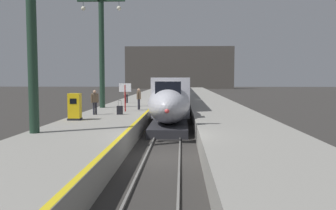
{
  "coord_description": "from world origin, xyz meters",
  "views": [
    {
      "loc": [
        0.85,
        -15.45,
        3.56
      ],
      "look_at": [
        -0.05,
        7.52,
        1.8
      ],
      "focal_mm": 37.68,
      "sensor_mm": 36.0,
      "label": 1
    }
  ],
  "objects": [
    {
      "name": "ground_plane",
      "position": [
        0.0,
        0.0,
        0.0
      ],
      "size": [
        260.0,
        260.0,
        0.0
      ],
      "primitive_type": "plane",
      "color": "#33302D"
    },
    {
      "name": "ticket_machine_yellow",
      "position": [
        -5.55,
        5.27,
        1.79
      ],
      "size": [
        0.76,
        0.62,
        1.6
      ],
      "color": "yellow",
      "rests_on": "platform_left"
    },
    {
      "name": "platform_left_safety_stripe",
      "position": [
        -1.77,
        24.75,
        1.05
      ],
      "size": [
        0.2,
        107.8,
        0.01
      ],
      "primitive_type": "cube",
      "color": "yellow",
      "rests_on": "platform_left"
    },
    {
      "name": "departure_info_board",
      "position": [
        -3.41,
        10.84,
        2.56
      ],
      "size": [
        0.9,
        0.1,
        2.12
      ],
      "color": "maroon",
      "rests_on": "platform_left"
    },
    {
      "name": "highspeed_train_main",
      "position": [
        0.0,
        41.62,
        1.97
      ],
      "size": [
        2.92,
        75.78,
        3.6
      ],
      "color": "silver",
      "rests_on": "ground"
    },
    {
      "name": "station_column_mid",
      "position": [
        -5.9,
        14.19,
        6.62
      ],
      "size": [
        4.0,
        0.68,
        9.27
      ],
      "color": "#1E3828",
      "rests_on": "platform_left"
    },
    {
      "name": "passenger_far_waiting",
      "position": [
        -2.57,
        12.42,
        2.04
      ],
      "size": [
        0.3,
        0.56,
        1.69
      ],
      "color": "#23232D",
      "rests_on": "platform_left"
    },
    {
      "name": "terminus_back_wall",
      "position": [
        0.0,
        102.0,
        7.0
      ],
      "size": [
        36.0,
        2.0,
        14.0
      ],
      "primitive_type": "cube",
      "color": "#4C4742",
      "rests_on": "ground"
    },
    {
      "name": "platform_right",
      "position": [
        4.05,
        24.75,
        0.53
      ],
      "size": [
        4.8,
        110.0,
        1.05
      ],
      "primitive_type": "cube",
      "color": "gray",
      "rests_on": "ground"
    },
    {
      "name": "platform_left",
      "position": [
        -4.05,
        24.75,
        0.53
      ],
      "size": [
        4.8,
        110.0,
        1.05
      ],
      "primitive_type": "cube",
      "color": "gray",
      "rests_on": "ground"
    },
    {
      "name": "rolling_suitcase",
      "position": [
        -3.42,
        8.58,
        1.35
      ],
      "size": [
        0.4,
        0.22,
        0.98
      ],
      "color": "black",
      "rests_on": "platform_left"
    },
    {
      "name": "rail_main_right",
      "position": [
        0.75,
        27.5,
        0.06
      ],
      "size": [
        0.08,
        110.0,
        0.12
      ],
      "primitive_type": "cube",
      "color": "slate",
      "rests_on": "ground"
    },
    {
      "name": "passenger_mid_platform",
      "position": [
        -4.75,
        19.93,
        2.04
      ],
      "size": [
        0.49,
        0.39,
        1.69
      ],
      "color": "#23232D",
      "rests_on": "platform_left"
    },
    {
      "name": "passenger_near_edge",
      "position": [
        -5.12,
        8.43,
        2.04
      ],
      "size": [
        0.45,
        0.42,
        1.69
      ],
      "color": "#23232D",
      "rests_on": "platform_left"
    },
    {
      "name": "rail_main_left",
      "position": [
        -0.75,
        27.5,
        0.06
      ],
      "size": [
        0.08,
        110.0,
        0.12
      ],
      "primitive_type": "cube",
      "color": "slate",
      "rests_on": "ground"
    }
  ]
}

